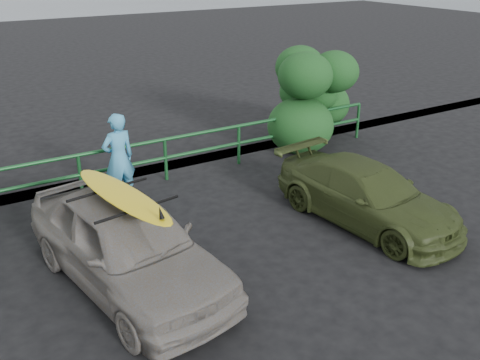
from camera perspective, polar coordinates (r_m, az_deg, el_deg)
The scene contains 8 objects.
ground at distance 8.50m, azimuth -0.05°, elevation -12.78°, with size 80.00×80.00×0.00m, color black.
guardrail at distance 12.29m, azimuth -12.20°, elevation 1.34°, with size 14.00×0.08×1.04m, color #154C22, non-canonical shape.
shrub_right at distance 14.72m, azimuth 5.60°, elevation 8.41°, with size 3.20×2.40×2.51m, color #1A491C, non-canonical shape.
sedan at distance 8.68m, azimuth -11.99°, elevation -6.60°, with size 1.77×4.41×1.50m, color slate.
olive_vehicle at distance 10.81m, azimuth 13.36°, elevation -1.53°, with size 1.64×4.02×1.17m, color #36421D.
man at distance 11.56m, azimuth -12.81°, elevation 2.28°, with size 0.71×0.47×1.95m, color #429AC7.
roof_rack at distance 8.33m, azimuth -12.42°, elevation -1.97°, with size 1.39×0.97×0.05m, color black, non-canonical shape.
surfboard at distance 8.30m, azimuth -12.46°, elevation -1.58°, with size 0.55×2.65×0.08m, color yellow.
Camera 1 is at (-3.55, -5.88, 5.00)m, focal length 40.00 mm.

